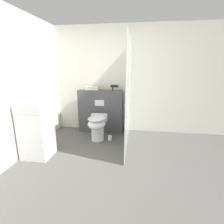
# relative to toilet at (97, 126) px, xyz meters

# --- Properties ---
(ground_plane) EXTENTS (12.00, 12.00, 0.00)m
(ground_plane) POSITION_rel_toilet_xyz_m (0.14, -1.25, -0.33)
(ground_plane) COLOR #565451
(wall_back) EXTENTS (8.00, 0.06, 2.50)m
(wall_back) POSITION_rel_toilet_xyz_m (0.14, 0.77, 0.92)
(wall_back) COLOR silver
(wall_back) RESTS_ON ground_plane
(partition_panel) EXTENTS (1.07, 0.22, 1.03)m
(partition_panel) POSITION_rel_toilet_xyz_m (-0.05, 0.56, 0.18)
(partition_panel) COLOR #4C4C51
(partition_panel) RESTS_ON ground_plane
(shower_glass) EXTENTS (0.04, 1.67, 2.09)m
(shower_glass) POSITION_rel_toilet_xyz_m (0.65, -0.09, 0.71)
(shower_glass) COLOR silver
(shower_glass) RESTS_ON ground_plane
(toilet) EXTENTS (0.37, 0.56, 0.54)m
(toilet) POSITION_rel_toilet_xyz_m (0.00, 0.00, 0.00)
(toilet) COLOR white
(toilet) RESTS_ON ground_plane
(sink_vanity) EXTENTS (0.48, 0.45, 1.12)m
(sink_vanity) POSITION_rel_toilet_xyz_m (-0.90, -0.81, 0.16)
(sink_vanity) COLOR white
(sink_vanity) RESTS_ON ground_plane
(hair_drier) EXTENTS (0.19, 0.06, 0.13)m
(hair_drier) POSITION_rel_toilet_xyz_m (0.30, 0.53, 0.79)
(hair_drier) COLOR black
(hair_drier) RESTS_ON partition_panel
(folded_towel) EXTENTS (0.30, 0.18, 0.08)m
(folded_towel) POSITION_rel_toilet_xyz_m (-0.24, 0.57, 0.74)
(folded_towel) COLOR beige
(folded_towel) RESTS_ON partition_panel
(spare_toilet_roll) EXTENTS (0.09, 0.09, 0.10)m
(spare_toilet_roll) POSITION_rel_toilet_xyz_m (0.26, 0.06, -0.28)
(spare_toilet_roll) COLOR white
(spare_toilet_roll) RESTS_ON ground_plane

